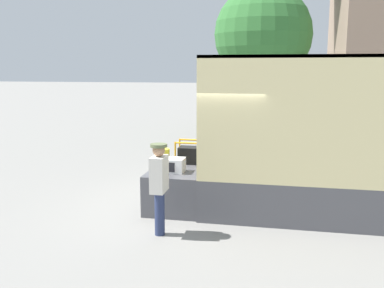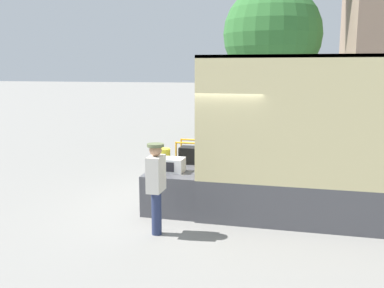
% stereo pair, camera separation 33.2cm
% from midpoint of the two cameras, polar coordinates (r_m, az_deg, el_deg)
% --- Properties ---
extents(ground_plane, '(160.00, 160.00, 0.00)m').
position_cam_midpoint_polar(ground_plane, '(9.44, 2.93, -8.16)').
color(ground_plane, gray).
extents(box_truck, '(5.96, 2.23, 3.19)m').
position_cam_midpoint_polar(box_truck, '(9.22, 24.61, -3.47)').
color(box_truck, navy).
rests_on(box_truck, ground).
extents(tailgate_deck, '(1.14, 2.11, 0.83)m').
position_cam_midpoint_polar(tailgate_deck, '(9.44, -0.48, -5.51)').
color(tailgate_deck, '#4C4C51').
rests_on(tailgate_deck, ground).
extents(microwave, '(0.53, 0.42, 0.29)m').
position_cam_midpoint_polar(microwave, '(8.86, -1.74, -2.80)').
color(microwave, white).
rests_on(microwave, tailgate_deck).
extents(portable_generator, '(0.60, 0.47, 0.51)m').
position_cam_midpoint_polar(portable_generator, '(9.65, 0.92, -1.43)').
color(portable_generator, black).
rests_on(portable_generator, tailgate_deck).
extents(orange_bucket, '(0.29, 0.29, 0.38)m').
position_cam_midpoint_polar(orange_bucket, '(9.39, -2.78, -1.77)').
color(orange_bucket, yellow).
rests_on(orange_bucket, tailgate_deck).
extents(worker_person, '(0.30, 0.44, 1.66)m').
position_cam_midpoint_polar(worker_person, '(7.57, -3.57, -4.77)').
color(worker_person, navy).
rests_on(worker_person, ground).
extents(street_tree, '(4.26, 4.26, 6.54)m').
position_cam_midpoint_polar(street_tree, '(19.48, 11.15, 14.11)').
color(street_tree, brown).
rests_on(street_tree, ground).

